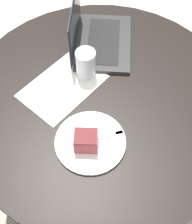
% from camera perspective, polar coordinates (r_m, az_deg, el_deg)
% --- Properties ---
extents(ground_plane, '(12.00, 12.00, 0.00)m').
position_cam_1_polar(ground_plane, '(1.86, 0.63, -10.32)').
color(ground_plane, '#B7AD9E').
extents(dining_table, '(1.10, 1.10, 0.73)m').
position_cam_1_polar(dining_table, '(1.32, 0.87, -0.17)').
color(dining_table, black).
rests_on(dining_table, ground_plane).
extents(paper_document, '(0.36, 0.27, 0.00)m').
position_cam_1_polar(paper_document, '(1.25, -6.10, 4.76)').
color(paper_document, white).
rests_on(paper_document, dining_table).
extents(plate, '(0.25, 0.25, 0.01)m').
position_cam_1_polar(plate, '(1.10, -1.04, -5.48)').
color(plate, white).
rests_on(plate, dining_table).
extents(cake_slice, '(0.10, 0.10, 0.07)m').
position_cam_1_polar(cake_slice, '(1.06, -1.87, -5.23)').
color(cake_slice, '#B74C51').
rests_on(cake_slice, plate).
extents(fork, '(0.17, 0.09, 0.00)m').
position_cam_1_polar(fork, '(1.11, 1.65, -4.43)').
color(fork, silver).
rests_on(fork, plate).
extents(water_glass, '(0.08, 0.08, 0.13)m').
position_cam_1_polar(water_glass, '(1.24, -1.88, 8.74)').
color(water_glass, silver).
rests_on(water_glass, dining_table).
extents(laptop, '(0.41, 0.41, 0.22)m').
position_cam_1_polar(laptop, '(1.38, 0.12, 13.46)').
color(laptop, '#2D2D2D').
rests_on(laptop, dining_table).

